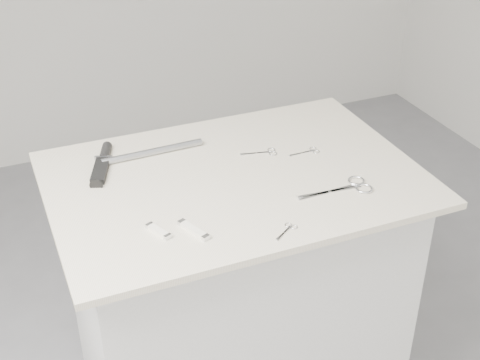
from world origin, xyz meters
name	(u,v)px	position (x,y,z in m)	size (l,w,h in m)	color
plinth	(235,306)	(0.00, 0.00, 0.45)	(0.90, 0.60, 0.90)	silver
display_board	(235,179)	(0.00, 0.00, 0.91)	(1.00, 0.70, 0.02)	beige
large_shears	(349,187)	(0.26, -0.17, 0.92)	(0.20, 0.09, 0.01)	silver
embroidery_scissors_a	(265,152)	(0.13, 0.09, 0.92)	(0.11, 0.05, 0.00)	silver
embroidery_scissors_b	(308,152)	(0.25, 0.04, 0.92)	(0.09, 0.04, 0.00)	silver
tiny_scissors	(287,230)	(0.02, -0.28, 0.92)	(0.07, 0.06, 0.00)	silver
sheathed_knife	(103,162)	(-0.32, 0.20, 0.93)	(0.10, 0.20, 0.03)	black
pocket_knife_a	(193,230)	(-0.19, -0.20, 0.93)	(0.06, 0.10, 0.01)	silver
pocket_knife_b	(158,231)	(-0.27, -0.17, 0.92)	(0.05, 0.08, 0.01)	silver
metal_rail	(153,152)	(-0.17, 0.20, 0.93)	(0.02, 0.02, 0.30)	#93969B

